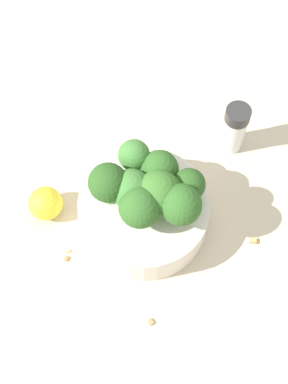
{
  "coord_description": "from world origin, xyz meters",
  "views": [
    {
      "loc": [
        -0.05,
        0.26,
        0.61
      ],
      "look_at": [
        0.0,
        0.0,
        0.08
      ],
      "focal_mm": 50.0,
      "sensor_mm": 36.0,
      "label": 1
    }
  ],
  "objects": [
    {
      "name": "broccoli_floret_4",
      "position": [
        -0.04,
        0.01,
        0.09
      ],
      "size": [
        0.05,
        0.05,
        0.06
      ],
      "color": "#8EB770",
      "rests_on": "bowl"
    },
    {
      "name": "broccoli_floret_0",
      "position": [
        -0.02,
        -0.0,
        0.08
      ],
      "size": [
        0.05,
        0.05,
        0.06
      ],
      "color": "#8EB770",
      "rests_on": "bowl"
    },
    {
      "name": "almond_crumb_3",
      "position": [
        0.08,
        0.07,
        0.0
      ],
      "size": [
        0.01,
        0.01,
        0.01
      ],
      "primitive_type": "cube",
      "rotation": [
        0.0,
        0.0,
        4.49
      ],
      "color": "olive",
      "rests_on": "ground_plane"
    },
    {
      "name": "ground_plane",
      "position": [
        0.0,
        0.0,
        0.0
      ],
      "size": [
        3.0,
        3.0,
        0.0
      ],
      "primitive_type": "plane",
      "color": "beige"
    },
    {
      "name": "almond_crumb_2",
      "position": [
        -0.14,
        0.0,
        0.0
      ],
      "size": [
        0.0,
        0.01,
        0.01
      ],
      "primitive_type": "cube",
      "rotation": [
        0.0,
        0.0,
        1.71
      ],
      "color": "olive",
      "rests_on": "ground_plane"
    },
    {
      "name": "almond_crumb_4",
      "position": [
        0.08,
        0.06,
        0.0
      ],
      "size": [
        0.01,
        0.01,
        0.01
      ],
      "primitive_type": "cube",
      "rotation": [
        0.0,
        0.0,
        0.42
      ],
      "color": "tan",
      "rests_on": "ground_plane"
    },
    {
      "name": "broccoli_floret_5",
      "position": [
        0.02,
        -0.04,
        0.08
      ],
      "size": [
        0.04,
        0.04,
        0.05
      ],
      "color": "#8EB770",
      "rests_on": "bowl"
    },
    {
      "name": "broccoli_floret_6",
      "position": [
        -0.05,
        -0.02,
        0.08
      ],
      "size": [
        0.04,
        0.04,
        0.05
      ],
      "color": "#7A9E5B",
      "rests_on": "bowl"
    },
    {
      "name": "almond_crumb_1",
      "position": [
        -0.14,
        -0.0,
        0.0
      ],
      "size": [
        0.01,
        0.01,
        0.01
      ],
      "primitive_type": "cube",
      "rotation": [
        0.0,
        0.0,
        0.11
      ],
      "color": "tan",
      "rests_on": "ground_plane"
    },
    {
      "name": "broccoli_floret_2",
      "position": [
        0.04,
        -0.0,
        0.09
      ],
      "size": [
        0.05,
        0.05,
        0.06
      ],
      "color": "#7A9E5B",
      "rests_on": "bowl"
    },
    {
      "name": "broccoli_floret_7",
      "position": [
        0.01,
        -0.0,
        0.08
      ],
      "size": [
        0.05,
        0.05,
        0.06
      ],
      "color": "#7A9E5B",
      "rests_on": "bowl"
    },
    {
      "name": "pepper_shaker",
      "position": [
        -0.09,
        -0.13,
        0.04
      ],
      "size": [
        0.03,
        0.03,
        0.08
      ],
      "color": "silver",
      "rests_on": "ground_plane"
    },
    {
      "name": "broccoli_floret_3",
      "position": [
        -0.01,
        -0.03,
        0.08
      ],
      "size": [
        0.05,
        0.05,
        0.05
      ],
      "color": "#7A9E5B",
      "rests_on": "bowl"
    },
    {
      "name": "broccoli_floret_1",
      "position": [
        -0.0,
        0.02,
        0.09
      ],
      "size": [
        0.05,
        0.05,
        0.06
      ],
      "color": "#84AD66",
      "rests_on": "bowl"
    },
    {
      "name": "almond_crumb_0",
      "position": [
        -0.03,
        0.12,
        0.0
      ],
      "size": [
        0.01,
        0.01,
        0.01
      ],
      "primitive_type": "cube",
      "rotation": [
        0.0,
        0.0,
        5.51
      ],
      "color": "#AD7F4C",
      "rests_on": "ground_plane"
    },
    {
      "name": "lemon_wedge",
      "position": [
        0.12,
        0.01,
        0.02
      ],
      "size": [
        0.04,
        0.04,
        0.04
      ],
      "primitive_type": "sphere",
      "color": "yellow",
      "rests_on": "ground_plane"
    },
    {
      "name": "bowl",
      "position": [
        0.0,
        0.0,
        0.03
      ],
      "size": [
        0.16,
        0.16,
        0.05
      ],
      "primitive_type": "cylinder",
      "color": "silver",
      "rests_on": "ground_plane"
    }
  ]
}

